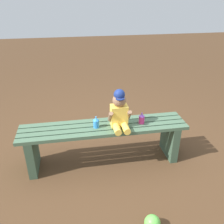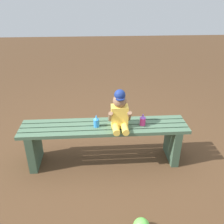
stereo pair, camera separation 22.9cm
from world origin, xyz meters
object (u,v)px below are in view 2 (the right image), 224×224
sippy_cup_right (143,120)px  child_figure (120,111)px  sippy_cup_left (96,122)px  park_bench (104,137)px

sippy_cup_right → child_figure: bearing=-174.9°
sippy_cup_left → sippy_cup_right: bearing=0.0°
park_bench → child_figure: size_ratio=4.32×
sippy_cup_left → sippy_cup_right: (0.48, 0.00, 0.00)m
park_bench → sippy_cup_left: bearing=-168.6°
park_bench → child_figure: 0.36m
sippy_cup_left → park_bench: bearing=11.4°
park_bench → sippy_cup_right: size_ratio=14.09×
park_bench → sippy_cup_left: 0.22m
park_bench → sippy_cup_right: sippy_cup_right is taller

